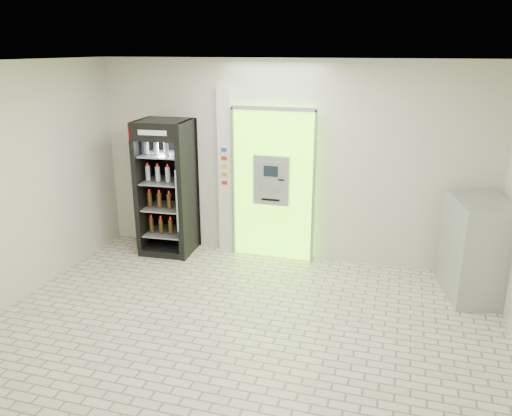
% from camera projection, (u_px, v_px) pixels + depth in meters
% --- Properties ---
extents(ground, '(6.00, 6.00, 0.00)m').
position_uv_depth(ground, '(236.00, 338.00, 5.66)').
color(ground, beige).
rests_on(ground, ground).
extents(room_shell, '(6.00, 6.00, 6.00)m').
position_uv_depth(room_shell, '(233.00, 181.00, 5.09)').
color(room_shell, beige).
rests_on(room_shell, ground).
extents(atm_assembly, '(1.30, 0.24, 2.33)m').
position_uv_depth(atm_assembly, '(273.00, 184.00, 7.55)').
color(atm_assembly, '#7AFF16').
rests_on(atm_assembly, ground).
extents(pillar, '(0.22, 0.11, 2.60)m').
position_uv_depth(pillar, '(226.00, 171.00, 7.76)').
color(pillar, silver).
rests_on(pillar, ground).
extents(beverage_cooler, '(0.83, 0.77, 2.10)m').
position_uv_depth(beverage_cooler, '(167.00, 190.00, 7.81)').
color(beverage_cooler, black).
rests_on(beverage_cooler, ground).
extents(steel_cabinet, '(0.86, 1.10, 1.32)m').
position_uv_depth(steel_cabinet, '(476.00, 249.00, 6.44)').
color(steel_cabinet, '#9FA1A6').
rests_on(steel_cabinet, ground).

